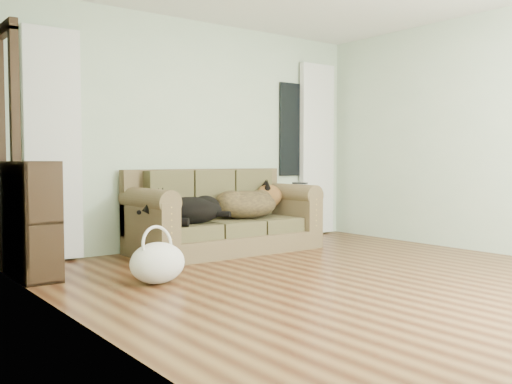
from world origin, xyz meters
TOP-DOWN VIEW (x-y plane):
  - floor at (0.00, 0.00)m, footprint 5.00×5.00m
  - wall_back at (0.00, 2.50)m, footprint 4.50×0.04m
  - wall_left at (-2.25, 0.00)m, footprint 0.04×5.00m
  - wall_right at (2.25, 0.00)m, footprint 0.04×5.00m
  - curtain_left at (-1.70, 2.42)m, footprint 0.55×0.08m
  - curtain_right at (1.80, 2.42)m, footprint 0.55×0.08m
  - window_pane at (1.45, 2.47)m, footprint 0.50×0.03m
  - door_casing at (-2.20, 2.05)m, footprint 0.07×0.60m
  - sofa at (0.02, 1.97)m, footprint 2.05×0.88m
  - dog_black_lab at (-0.53, 1.87)m, footprint 0.80×0.67m
  - dog_shepherd at (0.32, 1.96)m, footprint 0.86×0.67m
  - tv_remote at (0.99, 1.84)m, footprint 0.12×0.20m
  - tote_bag at (-1.35, 0.93)m, footprint 0.49×0.40m
  - bookshelf at (-2.09, 1.80)m, footprint 0.39×0.82m

SIDE VIEW (x-z plane):
  - floor at x=0.00m, z-range 0.00..0.00m
  - tote_bag at x=-1.35m, z-range -0.01..0.33m
  - sofa at x=0.02m, z-range 0.03..0.87m
  - dog_black_lab at x=-0.53m, z-range 0.34..0.62m
  - dog_shepherd at x=0.32m, z-range 0.32..0.66m
  - bookshelf at x=-2.09m, z-range 0.00..1.00m
  - tv_remote at x=0.99m, z-range 0.72..0.74m
  - door_casing at x=-2.20m, z-range 0.00..2.10m
  - curtain_left at x=-1.70m, z-range 0.02..2.27m
  - curtain_right at x=1.80m, z-range 0.02..2.27m
  - wall_back at x=0.00m, z-range 0.00..2.60m
  - wall_left at x=-2.25m, z-range 0.00..2.60m
  - wall_right at x=2.25m, z-range 0.00..2.60m
  - window_pane at x=1.45m, z-range 0.80..2.00m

